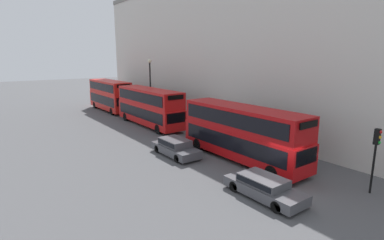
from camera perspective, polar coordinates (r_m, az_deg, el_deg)
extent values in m
plane|color=#515154|center=(19.20, 16.46, -12.22)|extent=(200.00, 200.00, 0.00)
cube|color=beige|center=(23.61, 28.36, 12.18)|extent=(1.00, 80.00, 16.73)
cube|color=#B20C0F|center=(22.87, 9.37, -4.30)|extent=(2.55, 10.96, 2.02)
cube|color=#B20C0F|center=(22.42, 9.53, 0.31)|extent=(2.50, 10.74, 1.74)
cube|color=black|center=(22.80, 9.39, -3.72)|extent=(2.59, 10.08, 1.13)
cube|color=black|center=(22.40, 9.54, 0.53)|extent=(2.59, 10.08, 1.05)
cube|color=black|center=(19.53, 20.94, -6.57)|extent=(2.17, 0.06, 1.01)
cube|color=black|center=(19.01, 21.39, -0.84)|extent=(1.78, 0.06, 0.42)
cylinder|color=black|center=(19.92, 15.04, -9.67)|extent=(0.30, 1.00, 1.00)
cylinder|color=black|center=(21.63, 18.83, -8.15)|extent=(0.30, 1.00, 1.00)
cylinder|color=black|center=(25.18, 1.17, -4.66)|extent=(0.30, 1.00, 1.00)
cylinder|color=black|center=(26.55, 5.04, -3.82)|extent=(0.30, 1.00, 1.00)
cube|color=red|center=(34.27, -8.13, 1.21)|extent=(2.55, 11.13, 2.04)
cube|color=red|center=(33.97, -8.23, 4.39)|extent=(2.50, 10.91, 1.79)
cube|color=black|center=(34.23, -8.14, 1.61)|extent=(2.59, 10.24, 1.14)
cube|color=black|center=(33.96, -8.23, 4.54)|extent=(2.59, 10.24, 1.08)
cube|color=black|center=(29.51, -3.06, 0.38)|extent=(2.17, 0.06, 1.02)
cube|color=black|center=(29.17, -3.10, 4.32)|extent=(1.78, 0.06, 0.43)
cylinder|color=black|center=(30.53, -6.42, -1.75)|extent=(0.30, 1.00, 1.00)
cylinder|color=black|center=(31.67, -2.89, -1.19)|extent=(0.30, 1.00, 1.00)
cylinder|color=black|center=(37.46, -12.48, 0.61)|extent=(0.30, 1.00, 1.00)
cylinder|color=black|center=(38.40, -9.42, 1.01)|extent=(0.30, 1.00, 1.00)
cube|color=red|center=(44.90, -15.31, 3.57)|extent=(2.55, 10.02, 2.23)
cube|color=red|center=(44.67, -15.45, 6.10)|extent=(2.50, 9.82, 1.75)
cube|color=black|center=(44.86, -15.33, 3.91)|extent=(2.59, 9.22, 1.25)
cube|color=black|center=(44.66, -15.46, 6.21)|extent=(2.59, 9.22, 1.05)
cube|color=black|center=(40.27, -12.77, 3.42)|extent=(2.17, 0.06, 1.12)
cube|color=black|center=(40.02, -12.91, 6.35)|extent=(1.78, 0.06, 0.42)
cylinder|color=black|center=(41.51, -14.98, 1.58)|extent=(0.30, 1.00, 1.00)
cylinder|color=black|center=(42.35, -12.15, 1.92)|extent=(0.30, 1.00, 1.00)
cylinder|color=black|center=(47.86, -17.98, 2.74)|extent=(0.30, 1.00, 1.00)
cylinder|color=black|center=(48.59, -15.47, 3.02)|extent=(0.30, 1.00, 1.00)
cube|color=#47474C|center=(17.56, 13.58, -12.76)|extent=(1.86, 4.73, 0.56)
cube|color=#47474C|center=(17.43, 13.37, -11.12)|extent=(1.64, 2.60, 0.46)
cube|color=black|center=(17.42, 13.37, -11.05)|extent=(1.67, 2.47, 0.29)
cylinder|color=black|center=(16.20, 15.83, -15.65)|extent=(0.22, 0.64, 0.64)
cylinder|color=black|center=(17.41, 19.27, -13.86)|extent=(0.22, 0.64, 0.64)
cylinder|color=black|center=(17.99, 8.07, -12.40)|extent=(0.22, 0.64, 0.64)
cylinder|color=black|center=(19.09, 11.67, -11.06)|extent=(0.22, 0.64, 0.64)
cube|color=#47474C|center=(23.88, -3.10, -5.66)|extent=(1.87, 4.61, 0.60)
cube|color=#47474C|center=(23.80, -3.27, -4.26)|extent=(1.65, 2.53, 0.55)
cube|color=black|center=(23.79, -3.27, -4.20)|extent=(1.68, 2.41, 0.35)
cylinder|color=black|center=(22.33, -2.79, -7.36)|extent=(0.22, 0.64, 0.64)
cylinder|color=black|center=(23.23, 0.63, -6.57)|extent=(0.22, 0.64, 0.64)
cylinder|color=black|center=(24.72, -6.59, -5.49)|extent=(0.22, 0.64, 0.64)
cylinder|color=black|center=(25.54, -3.36, -4.86)|extent=(0.22, 0.64, 0.64)
cylinder|color=black|center=(20.04, 31.18, -8.01)|extent=(0.12, 0.12, 2.91)
cube|color=black|center=(19.53, 31.79, -2.72)|extent=(0.30, 0.26, 0.90)
sphere|color=red|center=(19.41, 32.26, -1.94)|extent=(0.18, 0.18, 0.18)
sphere|color=gold|center=(19.48, 32.17, -2.80)|extent=(0.18, 0.18, 0.18)
sphere|color=green|center=(19.55, 32.07, -3.65)|extent=(0.18, 0.18, 0.18)
cylinder|color=black|center=(37.91, -7.91, 5.47)|extent=(0.18, 0.18, 6.96)
sphere|color=beige|center=(37.67, -8.08, 11.07)|extent=(0.44, 0.44, 0.44)
cylinder|color=maroon|center=(33.86, -2.72, 0.05)|extent=(0.36, 0.36, 1.42)
sphere|color=tan|center=(33.70, -2.74, 1.42)|extent=(0.22, 0.22, 0.22)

